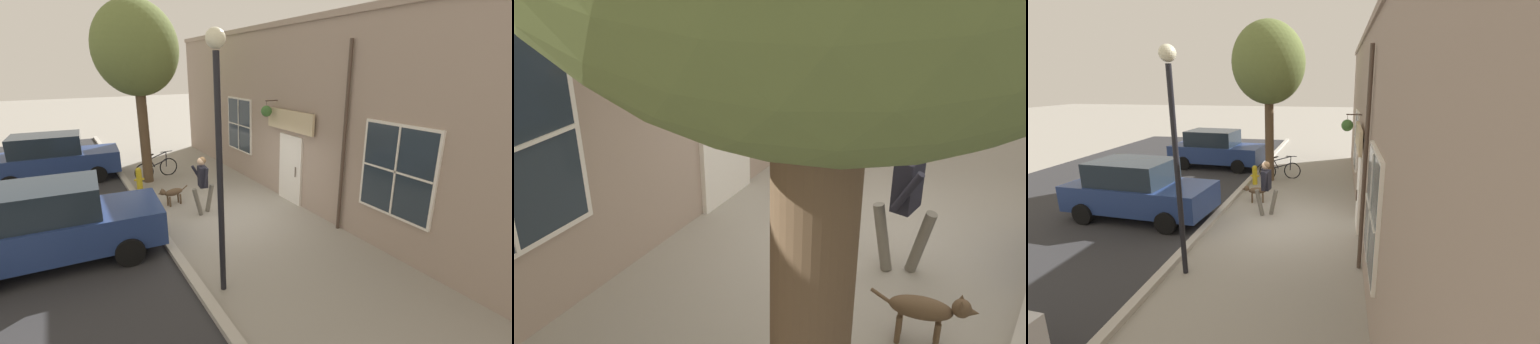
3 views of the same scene
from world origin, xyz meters
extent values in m
plane|color=gray|center=(0.00, 0.00, 0.00)|extent=(90.00, 90.00, 0.00)
cube|color=gray|center=(-2.35, 0.00, 2.60)|extent=(0.30, 18.00, 5.20)
cube|color=white|center=(-2.18, 0.00, 1.05)|extent=(0.10, 1.10, 2.10)
cube|color=#232D38|center=(-2.15, 0.00, 1.00)|extent=(0.03, 0.90, 1.90)
cylinder|color=#47382D|center=(-2.09, 0.35, 1.05)|extent=(0.03, 0.03, 0.30)
cube|color=beige|center=(-2.08, 0.00, 2.55)|extent=(0.08, 2.20, 0.60)
cylinder|color=#47382D|center=(-2.12, 2.23, 2.34)|extent=(0.09, 0.09, 4.68)
cylinder|color=#47382D|center=(-1.78, -0.81, 2.89)|extent=(0.01, 0.01, 0.34)
cone|color=#2D2823|center=(-1.78, -0.81, 2.67)|extent=(0.32, 0.32, 0.18)
sphere|color=#3D6B33|center=(-1.78, -0.81, 2.76)|extent=(0.34, 0.34, 0.34)
cube|color=white|center=(-2.18, 3.76, 1.95)|extent=(0.08, 1.82, 2.02)
cube|color=#232D38|center=(-2.15, 3.76, 1.95)|extent=(0.03, 1.70, 1.90)
cube|color=white|center=(-2.13, 3.76, 1.95)|extent=(0.04, 0.04, 1.90)
cube|color=white|center=(-2.13, 3.76, 1.95)|extent=(0.04, 1.70, 0.04)
cylinder|color=#6B665B|center=(0.75, -0.40, 0.41)|extent=(0.31, 0.16, 0.82)
cylinder|color=#6B665B|center=(0.34, -0.51, 0.41)|extent=(0.31, 0.16, 0.82)
cube|color=black|center=(0.54, -0.46, 1.11)|extent=(0.26, 0.36, 0.59)
sphere|color=tan|center=(0.56, -0.46, 1.56)|extent=(0.22, 0.22, 0.22)
sphere|color=brown|center=(0.53, -0.45, 1.58)|extent=(0.21, 0.21, 0.21)
cylinder|color=black|center=(0.53, -0.22, 1.13)|extent=(0.17, 0.10, 0.57)
cylinder|color=black|center=(0.62, -0.70, 1.15)|extent=(0.34, 0.12, 0.52)
ellipsoid|color=brown|center=(1.09, -1.52, 0.41)|extent=(0.64, 0.36, 0.21)
cylinder|color=brown|center=(1.25, -1.41, 0.16)|extent=(0.06, 0.06, 0.31)
cylinder|color=brown|center=(1.28, -1.55, 0.16)|extent=(0.06, 0.06, 0.31)
cylinder|color=brown|center=(0.90, -1.49, 0.16)|extent=(0.06, 0.06, 0.31)
cylinder|color=brown|center=(0.93, -1.63, 0.16)|extent=(0.06, 0.06, 0.31)
sphere|color=brown|center=(1.44, -1.44, 0.49)|extent=(0.18, 0.18, 0.18)
cone|color=brown|center=(1.55, -1.42, 0.47)|extent=(0.12, 0.11, 0.09)
cone|color=brown|center=(1.42, -1.40, 0.58)|extent=(0.06, 0.06, 0.07)
cone|color=brown|center=(1.45, -1.49, 0.58)|extent=(0.06, 0.06, 0.07)
cylinder|color=brown|center=(0.72, -1.60, 0.46)|extent=(0.21, 0.08, 0.14)
camera|label=1|loc=(3.87, 8.20, 4.06)|focal=24.00mm
camera|label=2|loc=(2.05, -5.94, 3.89)|focal=40.00mm
camera|label=3|loc=(-1.60, 9.17, 4.01)|focal=24.00mm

